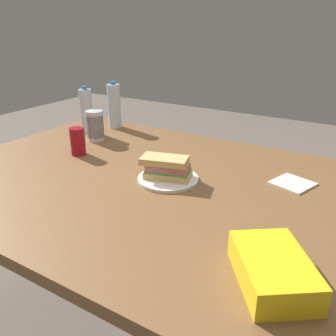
{
  "coord_description": "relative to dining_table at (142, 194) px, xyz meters",
  "views": [
    {
      "loc": [
        -0.74,
        1.02,
        1.28
      ],
      "look_at": [
        -0.1,
        -0.02,
        0.77
      ],
      "focal_mm": 38.15,
      "sensor_mm": 36.0,
      "label": 1
    }
  ],
  "objects": [
    {
      "name": "ground_plane",
      "position": [
        0.0,
        0.0,
        -0.65
      ],
      "size": [
        8.0,
        8.0,
        0.0
      ],
      "primitive_type": "plane",
      "color": "#70665B"
    },
    {
      "name": "dining_table",
      "position": [
        0.0,
        0.0,
        0.0
      ],
      "size": [
        1.61,
        1.18,
        0.72
      ],
      "color": "brown",
      "rests_on": "ground_plane"
    },
    {
      "name": "paper_plate",
      "position": [
        -0.1,
        -0.02,
        0.08
      ],
      "size": [
        0.23,
        0.23,
        0.01
      ],
      "primitive_type": "cylinder",
      "color": "white",
      "rests_on": "dining_table"
    },
    {
      "name": "sandwich",
      "position": [
        -0.1,
        -0.02,
        0.13
      ],
      "size": [
        0.2,
        0.14,
        0.08
      ],
      "color": "#DBB26B",
      "rests_on": "paper_plate"
    },
    {
      "name": "soda_can_red",
      "position": [
        0.39,
        -0.05,
        0.14
      ],
      "size": [
        0.07,
        0.07,
        0.12
      ],
      "primitive_type": "cylinder",
      "color": "maroon",
      "rests_on": "dining_table"
    },
    {
      "name": "chip_bag",
      "position": [
        -0.6,
        0.33,
        0.11
      ],
      "size": [
        0.26,
        0.27,
        0.07
      ],
      "primitive_type": "cube",
      "rotation": [
        0.0,
        0.0,
        2.2
      ],
      "color": "yellow",
      "rests_on": "dining_table"
    },
    {
      "name": "water_bottle_tall",
      "position": [
        0.53,
        -0.48,
        0.19
      ],
      "size": [
        0.07,
        0.07,
        0.25
      ],
      "color": "silver",
      "rests_on": "dining_table"
    },
    {
      "name": "plastic_cup_stack",
      "position": [
        0.46,
        -0.25,
        0.15
      ],
      "size": [
        0.08,
        0.08,
        0.15
      ],
      "color": "silver",
      "rests_on": "dining_table"
    },
    {
      "name": "water_bottle_spare",
      "position": [
        0.59,
        -0.33,
        0.19
      ],
      "size": [
        0.07,
        0.07,
        0.25
      ],
      "color": "silver",
      "rests_on": "dining_table"
    },
    {
      "name": "paper_napkin",
      "position": [
        -0.51,
        -0.24,
        0.08
      ],
      "size": [
        0.16,
        0.16,
        0.01
      ],
      "primitive_type": "cube",
      "rotation": [
        0.0,
        0.0,
        2.83
      ],
      "color": "white",
      "rests_on": "dining_table"
    }
  ]
}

